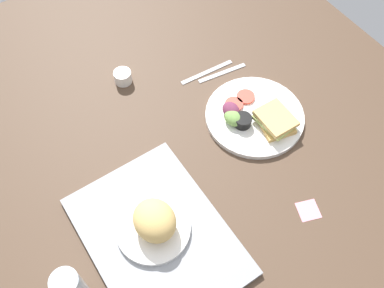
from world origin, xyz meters
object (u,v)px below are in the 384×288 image
(knife, at_px, (207,72))
(sticky_note, at_px, (308,210))
(plate_with_salad, at_px, (255,116))
(fork, at_px, (222,73))
(espresso_cup, at_px, (123,77))
(serving_tray, at_px, (157,236))
(bread_plate_near, at_px, (154,223))

(knife, bearing_deg, sticky_note, 87.67)
(plate_with_salad, relative_size, fork, 1.76)
(sticky_note, bearing_deg, plate_with_salad, -10.67)
(espresso_cup, distance_m, knife, 0.27)
(knife, xyz_separation_m, sticky_note, (-0.55, 0.04, -0.00))
(serving_tray, xyz_separation_m, knife, (0.40, -0.42, -0.01))
(serving_tray, relative_size, knife, 2.37)
(fork, bearing_deg, plate_with_salad, 89.92)
(bread_plate_near, xyz_separation_m, espresso_cup, (0.50, -0.17, -0.03))
(fork, bearing_deg, knife, -30.30)
(plate_with_salad, height_order, espresso_cup, plate_with_salad)
(espresso_cup, xyz_separation_m, knife, (-0.11, -0.25, -0.02))
(serving_tray, relative_size, fork, 2.65)
(plate_with_salad, bearing_deg, espresso_cup, 36.84)
(espresso_cup, relative_size, knife, 0.29)
(serving_tray, height_order, knife, serving_tray)
(espresso_cup, bearing_deg, serving_tray, 161.40)
(espresso_cup, relative_size, fork, 0.33)
(espresso_cup, distance_m, fork, 0.32)
(espresso_cup, bearing_deg, knife, -114.86)
(plate_with_salad, xyz_separation_m, knife, (0.24, 0.02, -0.01))
(plate_with_salad, relative_size, knife, 1.57)
(serving_tray, distance_m, espresso_cup, 0.54)
(bread_plate_near, relative_size, plate_with_salad, 0.64)
(serving_tray, relative_size, bread_plate_near, 2.36)
(fork, xyz_separation_m, sticky_note, (-0.52, 0.08, -0.00))
(plate_with_salad, distance_m, knife, 0.24)
(bread_plate_near, xyz_separation_m, plate_with_salad, (0.15, -0.43, -0.04))
(fork, distance_m, knife, 0.05)
(plate_with_salad, bearing_deg, knife, 3.85)
(espresso_cup, bearing_deg, plate_with_salad, -143.16)
(serving_tray, distance_m, sticky_note, 0.41)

